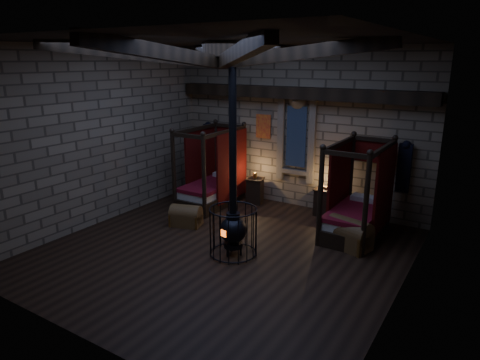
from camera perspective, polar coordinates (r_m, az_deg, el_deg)
The scene contains 8 objects.
room at distance 8.32m, azimuth -2.14°, elevation 14.87°, with size 7.02×7.02×4.29m.
bed_left at distance 11.80m, azimuth -3.68°, elevation -0.75°, with size 1.09×2.03×2.11m.
bed_right at distance 10.08m, azimuth 15.30°, elevation -4.22°, with size 1.10×2.05×2.12m.
trunk_left at distance 10.41m, azimuth -7.22°, elevation -4.82°, with size 0.82×0.65×0.53m.
trunk_right at distance 9.43m, azimuth 14.30°, elevation -7.06°, with size 1.02×0.80×0.66m.
nightstand_left at distance 11.86m, azimuth 2.01°, elevation -1.39°, with size 0.54×0.53×0.88m.
nightstand_right at distance 11.17m, azimuth 11.02°, elevation -2.85°, with size 0.46×0.44×0.77m.
stove at distance 8.71m, azimuth -0.92°, elevation -6.24°, with size 0.98×0.98×4.05m.
Camera 1 is at (4.67, -6.79, 3.88)m, focal length 32.00 mm.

